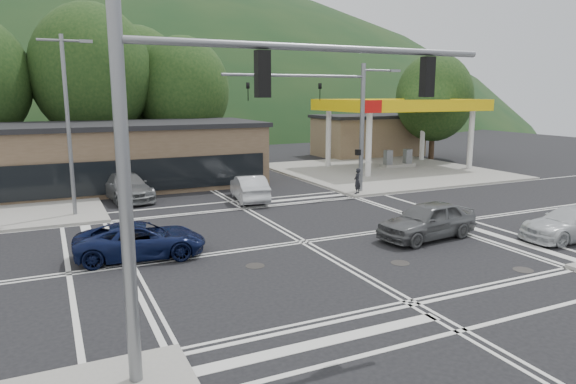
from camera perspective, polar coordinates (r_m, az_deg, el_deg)
name	(u,v)px	position (r m, az deg, el deg)	size (l,w,h in m)	color
ground	(303,242)	(21.87, 1.73, -5.57)	(120.00, 120.00, 0.00)	black
sidewalk_ne	(385,171)	(42.12, 10.72, 2.33)	(16.00, 16.00, 0.15)	gray
gas_station_canopy	(400,108)	(43.68, 12.32, 9.11)	(12.32, 8.34, 5.75)	silver
convenience_store	(368,137)	(52.91, 8.84, 6.09)	(10.00, 6.00, 3.80)	#846B4F
commercial_row	(74,160)	(35.97, -22.65, 3.34)	(24.00, 8.00, 4.00)	brown
hill_north	(98,126)	(109.28, -20.35, 6.94)	(252.00, 126.00, 140.00)	#17341A
tree_n_b	(92,72)	(42.87, -20.99, 12.31)	(9.00, 9.00, 12.98)	#382619
tree_n_c	(183,90)	(43.97, -11.59, 11.04)	(7.60, 7.60, 10.87)	#382619
tree_n_e	(137,83)	(47.30, -16.41, 11.59)	(8.40, 8.40, 11.98)	#382619
tree_ne	(434,97)	(51.20, 15.93, 10.07)	(7.20, 7.20, 9.99)	#382619
streetlight_nw	(69,117)	(27.73, -23.17, 7.65)	(2.50, 0.25, 9.00)	slate
signal_mast_ne	(345,112)	(31.56, 6.34, 8.78)	(11.65, 0.30, 8.00)	slate
signal_mast_sw	(211,145)	(11.00, -8.53, 5.19)	(9.14, 0.28, 8.00)	slate
car_blue_west	(141,240)	(20.49, -16.03, -5.17)	(2.25, 4.87, 1.35)	#0D163C
car_grey_center	(427,220)	(23.01, 15.20, -3.05)	(1.90, 4.72, 1.61)	#545759
car_silver_east	(572,223)	(25.31, 29.05, -3.06)	(1.95, 4.79, 1.39)	silver
car_queue_a	(249,188)	(30.12, -4.34, 0.44)	(1.60, 4.58, 1.51)	silver
car_queue_b	(236,167)	(38.55, -5.83, 2.79)	(1.92, 4.77, 1.62)	silver
car_northbound	(126,186)	(31.86, -17.59, 0.60)	(2.22, 5.46, 1.59)	slate
pedestrian	(357,181)	(31.68, 7.70, 1.22)	(0.57, 0.37, 1.57)	black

